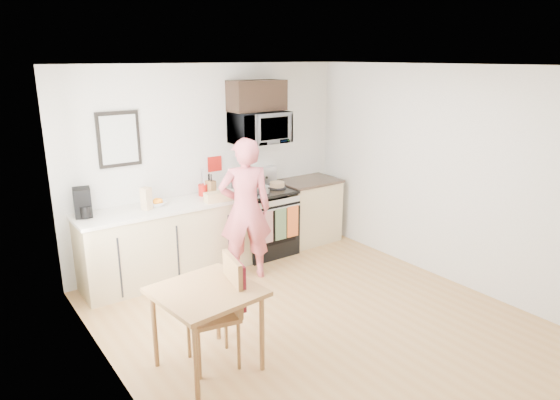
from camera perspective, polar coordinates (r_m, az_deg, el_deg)
floor at (r=5.37m, az=4.61°, el=-13.92°), size 4.60×4.60×0.00m
back_wall at (r=6.71m, az=-7.91°, el=4.08°), size 4.00×0.04×2.60m
left_wall at (r=3.92m, az=-18.01°, el=-5.37°), size 0.04×4.60×2.60m
right_wall at (r=6.30m, az=18.96°, el=2.56°), size 0.04×4.60×2.60m
ceiling at (r=4.65m, az=5.35°, el=15.03°), size 4.00×4.60×0.04m
window at (r=4.59m, az=-20.97°, el=0.75°), size 0.06×1.40×1.50m
cabinet_left at (r=6.36m, az=-12.73°, el=-4.84°), size 2.10×0.60×0.90m
countertop_left at (r=6.21m, az=-12.99°, el=-0.79°), size 2.14×0.64×0.04m
cabinet_right at (r=7.44m, az=3.21°, el=-1.35°), size 0.84×0.60×0.90m
countertop_right at (r=7.32m, az=3.26°, el=2.16°), size 0.88×0.64×0.04m
range at (r=6.98m, az=-1.81°, el=-2.66°), size 0.76×0.70×1.16m
microwave at (r=6.76m, az=-2.41°, el=8.26°), size 0.76×0.51×0.42m
upper_cabinet at (r=6.75m, az=-2.66°, el=11.84°), size 0.76×0.35×0.40m
wall_art at (r=6.15m, az=-17.95°, el=6.62°), size 0.50×0.04×0.65m
wall_trivet at (r=6.72m, az=-7.47°, el=4.11°), size 0.20×0.02×0.20m
person at (r=6.10m, az=-3.98°, el=-1.07°), size 0.76×0.64×1.77m
dining_table at (r=4.41m, az=-8.40°, el=-11.14°), size 0.82×0.82×0.76m
chair at (r=4.52m, az=-6.08°, el=-10.80°), size 0.54×0.50×1.00m
knife_block at (r=6.53m, az=-7.92°, el=1.37°), size 0.11×0.14×0.19m
utensil_crock at (r=6.51m, az=-8.82°, el=1.73°), size 0.12×0.12×0.36m
fruit_bowl at (r=6.21m, az=-13.92°, el=-0.27°), size 0.24×0.24×0.11m
milk_carton at (r=6.06m, az=-15.03°, el=0.16°), size 0.13×0.13×0.27m
coffee_maker at (r=6.01m, az=-21.61°, el=-0.37°), size 0.23×0.29×0.33m
bread_bag at (r=6.25m, az=-7.14°, el=0.37°), size 0.33×0.18×0.12m
cake at (r=6.91m, az=-0.33°, el=1.72°), size 0.25×0.25×0.08m
kettle at (r=6.87m, az=-4.55°, el=2.19°), size 0.20×0.20×0.26m
pot at (r=6.65m, az=-1.95°, el=1.21°), size 0.18×0.30×0.09m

